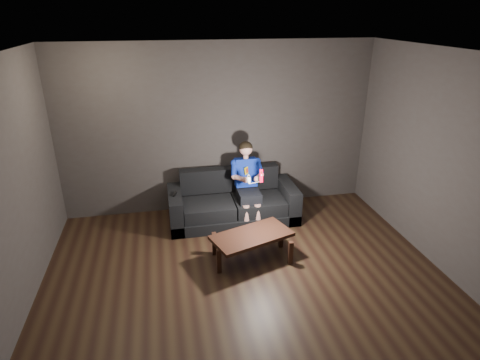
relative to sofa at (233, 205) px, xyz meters
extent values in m
plane|color=black|center=(-0.12, -1.97, -0.25)|extent=(5.00, 5.00, 0.00)
cube|color=#3D3634|center=(-0.12, 0.53, 1.10)|extent=(5.00, 0.04, 2.70)
cube|color=#3D3634|center=(2.38, -1.97, 1.10)|extent=(0.04, 5.00, 2.70)
cube|color=white|center=(-0.12, -1.97, 2.45)|extent=(5.00, 5.00, 0.02)
cube|color=black|center=(0.00, -0.03, -0.17)|extent=(1.99, 0.86, 0.17)
cube|color=black|center=(-0.40, -0.12, 0.02)|extent=(0.78, 0.61, 0.21)
cube|color=black|center=(0.40, -0.12, 0.02)|extent=(0.78, 0.61, 0.21)
cube|color=black|center=(0.00, 0.30, 0.32)|extent=(1.60, 0.20, 0.39)
cube|color=black|center=(-0.90, -0.03, 0.02)|extent=(0.20, 0.86, 0.54)
cube|color=black|center=(0.90, -0.03, 0.02)|extent=(0.20, 0.86, 0.54)
cube|color=black|center=(0.23, -0.14, 0.21)|extent=(0.33, 0.42, 0.16)
cube|color=#021197|center=(0.23, 0.08, 0.51)|extent=(0.33, 0.24, 0.47)
cube|color=#FFE40A|center=(0.23, -0.01, 0.57)|extent=(0.10, 0.10, 0.11)
cube|color=#B53A19|center=(0.23, -0.02, 0.57)|extent=(0.07, 0.07, 0.07)
cylinder|color=#E2998B|center=(0.23, 0.08, 0.76)|extent=(0.08, 0.08, 0.07)
sphere|color=#E2998B|center=(0.23, 0.08, 0.89)|extent=(0.20, 0.20, 0.20)
ellipsoid|color=black|center=(0.23, 0.09, 0.91)|extent=(0.21, 0.21, 0.18)
cylinder|color=#021197|center=(0.02, 0.01, 0.59)|extent=(0.09, 0.25, 0.21)
cylinder|color=#021197|center=(0.43, 0.01, 0.59)|extent=(0.09, 0.25, 0.21)
cylinder|color=#E2998B|center=(0.08, -0.17, 0.54)|extent=(0.16, 0.26, 0.11)
cylinder|color=#E2998B|center=(0.38, -0.17, 0.54)|extent=(0.16, 0.26, 0.11)
sphere|color=#E2998B|center=(0.14, -0.28, 0.53)|extent=(0.09, 0.09, 0.09)
sphere|color=#E2998B|center=(0.32, -0.28, 0.53)|extent=(0.09, 0.09, 0.09)
cylinder|color=#E2998B|center=(0.14, -0.36, -0.04)|extent=(0.10, 0.10, 0.38)
cylinder|color=#E2998B|center=(0.32, -0.36, -0.04)|extent=(0.10, 0.10, 0.38)
cube|color=red|center=(0.32, -0.51, 0.68)|extent=(0.05, 0.08, 0.19)
cube|color=#681402|center=(0.32, -0.54, 0.74)|extent=(0.03, 0.01, 0.03)
cylinder|color=white|center=(0.32, -0.54, 0.67)|extent=(0.02, 0.01, 0.02)
ellipsoid|color=white|center=(0.14, -0.51, 0.64)|extent=(0.07, 0.10, 0.15)
cylinder|color=black|center=(0.14, -0.54, 0.69)|extent=(0.03, 0.01, 0.03)
cube|color=black|center=(-0.90, -0.07, 0.31)|extent=(0.07, 0.14, 0.03)
cube|color=black|center=(-0.90, -0.03, 0.32)|extent=(0.02, 0.02, 0.00)
cube|color=black|center=(0.04, -1.16, 0.10)|extent=(1.15, 0.83, 0.05)
cube|color=black|center=(-0.43, -1.37, -0.09)|extent=(0.06, 0.06, 0.33)
cube|color=black|center=(0.52, -1.37, -0.09)|extent=(0.06, 0.06, 0.33)
cube|color=black|center=(-0.43, -0.94, -0.09)|extent=(0.06, 0.06, 0.33)
cube|color=black|center=(0.52, -0.94, -0.09)|extent=(0.06, 0.06, 0.33)
camera|label=1|loc=(-1.01, -5.60, 2.85)|focal=30.00mm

